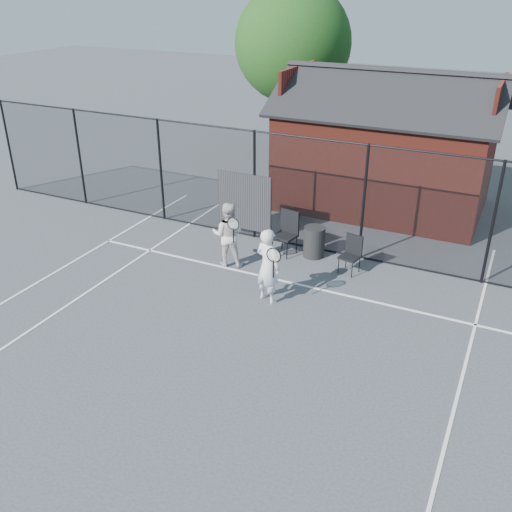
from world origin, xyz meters
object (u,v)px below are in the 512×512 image
at_px(clubhouse, 385,155).
at_px(player_back, 228,234).
at_px(chair_left, 285,234).
at_px(chair_right, 350,256).
at_px(player_front, 268,266).
at_px(waste_bin, 314,242).

relative_size(clubhouse, player_back, 3.94).
xyz_separation_m(chair_left, chair_right, (1.83, -0.27, -0.10)).
bearing_deg(clubhouse, chair_right, -84.11).
relative_size(player_front, player_back, 1.05).
distance_m(clubhouse, player_back, 6.30).
xyz_separation_m(clubhouse, waste_bin, (-0.60, -4.40, -1.21)).
xyz_separation_m(player_front, waste_bin, (0.13, 2.57, -0.47)).
distance_m(player_front, waste_bin, 2.61).
bearing_deg(chair_left, waste_bin, 27.69).
bearing_deg(waste_bin, chair_right, -24.39).
xyz_separation_m(player_back, chair_left, (1.03, 1.16, -0.26)).
distance_m(player_back, waste_bin, 2.28).
height_order(clubhouse, player_back, clubhouse).
bearing_deg(waste_bin, player_front, -92.86).
bearing_deg(player_front, chair_left, 104.34).
relative_size(player_back, chair_left, 1.46).
height_order(clubhouse, player_front, clubhouse).
height_order(player_front, waste_bin, player_front).
bearing_deg(player_back, chair_right, 17.23).
relative_size(clubhouse, player_front, 3.75).
distance_m(player_back, chair_left, 1.57).
relative_size(player_front, waste_bin, 2.16).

